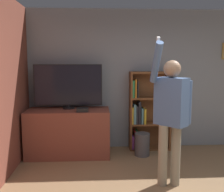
# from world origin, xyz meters

# --- Properties ---
(wall_back) EXTENTS (6.62, 0.09, 2.70)m
(wall_back) POSITION_xyz_m (0.00, 2.64, 1.35)
(wall_back) COLOR gray
(wall_back) RESTS_ON ground_plane
(wall_side_brick) EXTENTS (0.06, 4.21, 2.70)m
(wall_side_brick) POSITION_xyz_m (-2.34, 1.30, 1.35)
(wall_side_brick) COLOR brown
(wall_side_brick) RESTS_ON ground_plane
(tv_ledge) EXTENTS (1.48, 0.65, 0.85)m
(tv_ledge) POSITION_xyz_m (-1.52, 2.19, 0.42)
(tv_ledge) COLOR brown
(tv_ledge) RESTS_ON ground_plane
(television) EXTENTS (1.23, 0.22, 0.81)m
(television) POSITION_xyz_m (-1.52, 2.31, 1.27)
(television) COLOR black
(television) RESTS_ON tv_ledge
(game_console) EXTENTS (0.20, 0.18, 0.06)m
(game_console) POSITION_xyz_m (-1.25, 2.01, 0.88)
(game_console) COLOR black
(game_console) RESTS_ON tv_ledge
(bookshelf) EXTENTS (0.79, 0.28, 1.52)m
(bookshelf) POSITION_xyz_m (-0.05, 2.46, 0.74)
(bookshelf) COLOR brown
(bookshelf) RESTS_ON ground_plane
(person) EXTENTS (0.56, 0.56, 2.02)m
(person) POSITION_xyz_m (-0.00, 0.93, 1.05)
(person) COLOR gray
(person) RESTS_ON ground_plane
(waste_bin) EXTENTS (0.27, 0.27, 0.42)m
(waste_bin) POSITION_xyz_m (-0.18, 2.09, 0.21)
(waste_bin) COLOR #4C4C51
(waste_bin) RESTS_ON ground_plane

